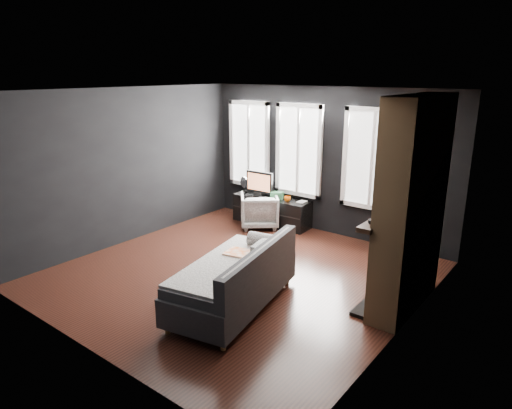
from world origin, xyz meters
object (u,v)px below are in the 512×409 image
Objects in this scene: book at (299,197)px; mantel_vase at (405,197)px; armchair at (259,209)px; media_console at (272,211)px; monitor at (260,182)px; mug at (287,198)px; sofa at (233,275)px.

mantel_vase is at bearing -26.83° from book.
mantel_vase is at bearing 123.24° from armchair.
media_console is 0.62m from monitor.
media_console is 8.09× the size of book.
media_console is 3.44m from mantel_vase.
media_console is 0.53m from mug.
mantel_vase reaches higher than sofa.
sofa is at bearing 80.58° from armchair.
media_console is (0.10, 0.29, -0.09)m from armchair.
mug is at bearing -144.23° from book.
book is (0.17, 0.13, 0.03)m from mug.
armchair is 3.62× the size of mantel_vase.
mug is at bearing 162.99° from armchair.
mantel_vase is at bearing -23.02° from mug.
media_console is at bearing 8.01° from monitor.
mug is 0.22m from book.
sofa is 3.40m from media_console.
monitor is at bearing 161.05° from mantel_vase.
armchair is at bearing 164.05° from mantel_vase.
book is at bearing 153.17° from mantel_vase.
media_console is at bearing 105.94° from sofa.
armchair is at bearing 109.96° from sofa.
sofa is at bearing -59.68° from monitor.
media_console is 2.56× the size of monitor.
media_console is at bearing 170.66° from mug.
sofa is at bearing -65.18° from media_console.
armchair is 5.54× the size of mug.
monitor is 3.10× the size of mantel_vase.
armchair is 0.82m from book.
mantel_vase is (3.05, -1.19, 1.05)m from media_console.
armchair is 3.69× the size of book.
mantel_vase is at bearing -20.45° from monitor.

